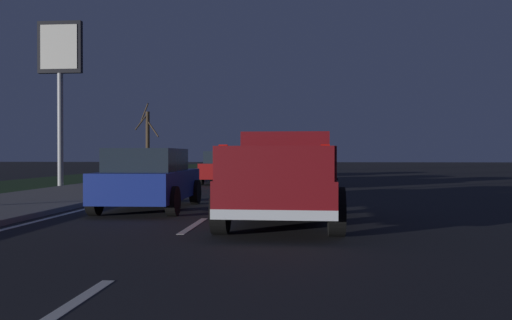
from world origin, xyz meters
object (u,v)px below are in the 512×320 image
pickup_truck (285,177)px  sedan_red (225,167)px  sedan_black (290,169)px  sedan_green (242,164)px  gas_price_sign (60,62)px  sedan_blue (149,179)px  bare_tree_far (148,140)px

pickup_truck → sedan_red: (14.51, 3.37, -0.13)m
sedan_black → sedan_green: bearing=18.1°
sedan_green → sedan_black: (-9.78, -3.20, 0.00)m
sedan_red → gas_price_sign: size_ratio=0.63×
gas_price_sign → sedan_red: bearing=-61.4°
pickup_truck → sedan_black: bearing=0.9°
gas_price_sign → sedan_blue: bearing=-144.3°
sedan_blue → gas_price_sign: bearing=35.7°
pickup_truck → sedan_red: bearing=13.1°
pickup_truck → sedan_black: 12.10m
sedan_black → gas_price_sign: gas_price_sign is taller
sedan_green → bare_tree_far: size_ratio=0.87×
sedan_red → bare_tree_far: size_ratio=0.87×
pickup_truck → bare_tree_far: size_ratio=1.08×
pickup_truck → sedan_green: pickup_truck is taller
gas_price_sign → bare_tree_far: bearing=3.0°
pickup_truck → gas_price_sign: 15.41m
sedan_green → bare_tree_far: bearing=56.0°
pickup_truck → bare_tree_far: (26.83, 10.75, 1.50)m
sedan_black → gas_price_sign: size_ratio=0.63×
sedan_black → bare_tree_far: 18.20m
sedan_black → sedan_blue: same height
sedan_green → sedan_blue: same height
gas_price_sign → bare_tree_far: size_ratio=1.39×
bare_tree_far → sedan_black: bearing=-144.4°
sedan_green → bare_tree_far: (4.95, 7.36, 1.63)m
pickup_truck → sedan_blue: size_ratio=1.23×
sedan_black → sedan_blue: bearing=161.9°
sedan_green → sedan_red: bearing=-179.9°
sedan_blue → bare_tree_far: (24.83, 7.25, 1.63)m
sedan_blue → bare_tree_far: 25.92m
sedan_black → sedan_blue: (-10.10, 3.31, 0.00)m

